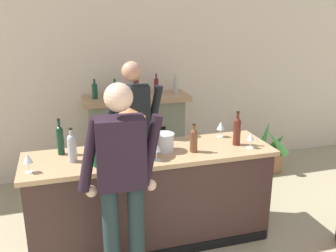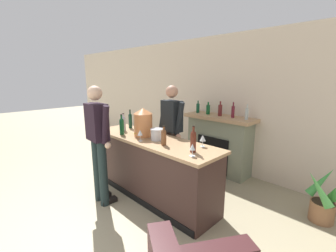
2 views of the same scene
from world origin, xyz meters
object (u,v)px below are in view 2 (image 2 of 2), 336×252
ice_bucket_steel (157,134)px  wine_glass_near_bucket (192,148)px  potted_plant_corner (322,202)px  copper_dispenser (143,122)px  wine_bottle_riesling_slim (164,136)px  fireplace_stone (219,143)px  wine_glass_front_right (140,133)px  wine_bottle_chardonnay_pale (193,140)px  person_customer (98,140)px  wine_bottle_burgundy_dark (122,126)px  wine_glass_mid_counter (106,122)px  person_bartender (171,131)px  wine_bottle_merlot_tall (130,120)px  wine_glass_back_row (203,138)px  wine_bottle_port_short (124,123)px

ice_bucket_steel → wine_glass_near_bucket: (0.84, -0.17, 0.02)m
potted_plant_corner → copper_dispenser: size_ratio=1.61×
ice_bucket_steel → wine_bottle_riesling_slim: (0.27, -0.11, 0.04)m
fireplace_stone → ice_bucket_steel: bearing=-92.5°
wine_glass_near_bucket → wine_glass_front_right: wine_glass_front_right is taller
ice_bucket_steel → wine_bottle_chardonnay_pale: wine_bottle_chardonnay_pale is taller
person_customer → fireplace_stone: bearing=75.5°
wine_bottle_burgundy_dark → wine_glass_mid_counter: wine_bottle_burgundy_dark is taller
person_bartender → wine_bottle_chardonnay_pale: person_bartender is taller
copper_dispenser → fireplace_stone: bearing=76.2°
fireplace_stone → wine_bottle_burgundy_dark: (-0.73, -1.82, 0.54)m
fireplace_stone → wine_bottle_burgundy_dark: 2.04m
wine_bottle_merlot_tall → wine_bottle_chardonnay_pale: (1.71, -0.24, 0.00)m
person_bartender → wine_glass_back_row: size_ratio=10.64×
person_customer → wine_glass_near_bucket: size_ratio=11.58×
wine_bottle_riesling_slim → wine_glass_near_bucket: bearing=-6.5°
potted_plant_corner → ice_bucket_steel: 2.46m
ice_bucket_steel → wine_bottle_port_short: 0.86m
potted_plant_corner → wine_bottle_burgundy_dark: bearing=-152.3°
wine_bottle_chardonnay_pale → person_customer: bearing=-153.3°
wine_bottle_port_short → wine_glass_mid_counter: 0.39m
wine_bottle_chardonnay_pale → wine_glass_back_row: (-0.05, 0.27, -0.04)m
wine_bottle_merlot_tall → wine_glass_near_bucket: bearing=-11.4°
wine_bottle_burgundy_dark → wine_glass_mid_counter: 0.57m
wine_bottle_burgundy_dark → wine_bottle_chardonnay_pale: 1.42m
fireplace_stone → wine_bottle_merlot_tall: 1.85m
copper_dispenser → ice_bucket_steel: size_ratio=2.26×
wine_bottle_port_short → wine_bottle_burgundy_dark: bearing=-40.2°
fireplace_stone → copper_dispenser: fireplace_stone is taller
wine_bottle_port_short → wine_glass_front_right: (0.73, -0.20, -0.02)m
ice_bucket_steel → wine_glass_front_right: bearing=-120.6°
wine_bottle_port_short → wine_glass_near_bucket: size_ratio=2.02×
wine_bottle_merlot_tall → wine_glass_near_bucket: (1.80, -0.36, -0.04)m
wine_bottle_burgundy_dark → wine_bottle_port_short: 0.26m
person_customer → wine_bottle_chardonnay_pale: bearing=26.7°
wine_glass_back_row → wine_glass_front_right: size_ratio=0.98×
fireplace_stone → potted_plant_corner: bearing=-12.4°
fireplace_stone → ice_bucket_steel: 1.70m
wine_bottle_chardonnay_pale → wine_bottle_merlot_tall: bearing=172.1°
wine_glass_front_right → wine_bottle_riesling_slim: bearing=15.7°
fireplace_stone → person_bartender: person_bartender is taller
wine_bottle_riesling_slim → wine_glass_mid_counter: bearing=-177.9°
wine_bottle_merlot_tall → wine_glass_near_bucket: 1.83m
wine_bottle_merlot_tall → wine_glass_near_bucket: size_ratio=2.24×
wine_glass_back_row → wine_bottle_riesling_slim: bearing=-142.3°
potted_plant_corner → wine_bottle_merlot_tall: wine_bottle_merlot_tall is taller
copper_dispenser → wine_bottle_merlot_tall: bearing=163.3°
wine_bottle_merlot_tall → wine_glass_front_right: wine_bottle_merlot_tall is taller
person_bartender → wine_bottle_chardonnay_pale: 1.11m
wine_bottle_port_short → wine_glass_near_bucket: (1.70, -0.15, -0.03)m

